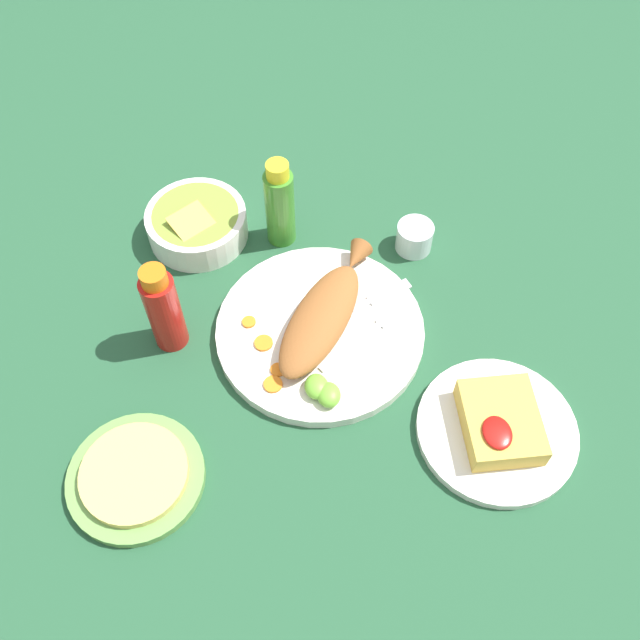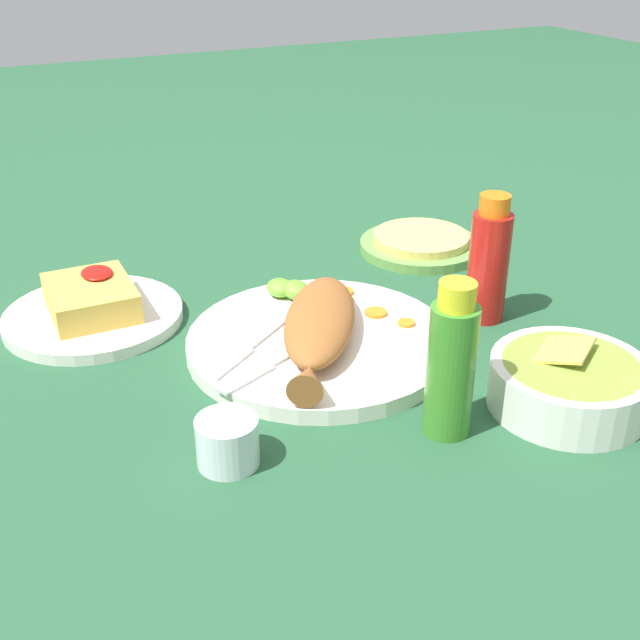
# 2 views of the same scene
# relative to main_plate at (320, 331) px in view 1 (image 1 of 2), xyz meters

# --- Properties ---
(ground_plane) EXTENTS (4.00, 4.00, 0.00)m
(ground_plane) POSITION_rel_main_plate_xyz_m (0.00, 0.00, -0.01)
(ground_plane) COLOR #235133
(main_plate) EXTENTS (0.30, 0.30, 0.02)m
(main_plate) POSITION_rel_main_plate_xyz_m (0.00, 0.00, 0.00)
(main_plate) COLOR white
(main_plate) RESTS_ON ground_plane
(fried_fish) EXTENTS (0.25, 0.18, 0.04)m
(fried_fish) POSITION_rel_main_plate_xyz_m (-0.01, 0.01, 0.03)
(fried_fish) COLOR #935628
(fried_fish) RESTS_ON main_plate
(fork_near) EXTENTS (0.09, 0.18, 0.00)m
(fork_near) POSITION_rel_main_plate_xyz_m (-0.03, 0.07, 0.01)
(fork_near) COLOR silver
(fork_near) RESTS_ON main_plate
(fork_far) EXTENTS (0.12, 0.16, 0.00)m
(fork_far) POSITION_rel_main_plate_xyz_m (0.01, 0.08, 0.01)
(fork_far) COLOR silver
(fork_far) RESTS_ON main_plate
(carrot_slice_near) EXTENTS (0.02, 0.02, 0.00)m
(carrot_slice_near) POSITION_rel_main_plate_xyz_m (-0.02, -0.10, 0.01)
(carrot_slice_near) COLOR orange
(carrot_slice_near) RESTS_ON main_plate
(carrot_slice_mid) EXTENTS (0.03, 0.03, 0.00)m
(carrot_slice_mid) POSITION_rel_main_plate_xyz_m (0.02, -0.08, 0.01)
(carrot_slice_mid) COLOR orange
(carrot_slice_mid) RESTS_ON main_plate
(carrot_slice_far) EXTENTS (0.03, 0.03, 0.00)m
(carrot_slice_far) POSITION_rel_main_plate_xyz_m (0.09, -0.07, 0.01)
(carrot_slice_far) COLOR orange
(carrot_slice_far) RESTS_ON main_plate
(carrot_slice_extra) EXTENTS (0.02, 0.02, 0.00)m
(carrot_slice_extra) POSITION_rel_main_plate_xyz_m (0.07, -0.07, 0.01)
(carrot_slice_extra) COLOR orange
(carrot_slice_extra) RESTS_ON main_plate
(lime_wedge_main) EXTENTS (0.04, 0.03, 0.02)m
(lime_wedge_main) POSITION_rel_main_plate_xyz_m (0.10, -0.02, 0.02)
(lime_wedge_main) COLOR #6BB233
(lime_wedge_main) RESTS_ON main_plate
(lime_wedge_side) EXTENTS (0.04, 0.03, 0.02)m
(lime_wedge_side) POSITION_rel_main_plate_xyz_m (0.12, 0.00, 0.02)
(lime_wedge_side) COLOR #6BB233
(lime_wedge_side) RESTS_ON main_plate
(hot_sauce_bottle_red) EXTENTS (0.05, 0.05, 0.16)m
(hot_sauce_bottle_red) POSITION_rel_main_plate_xyz_m (-0.02, -0.22, 0.07)
(hot_sauce_bottle_red) COLOR #B21914
(hot_sauce_bottle_red) RESTS_ON ground_plane
(hot_sauce_bottle_green) EXTENTS (0.05, 0.05, 0.16)m
(hot_sauce_bottle_green) POSITION_rel_main_plate_xyz_m (-0.19, -0.04, 0.07)
(hot_sauce_bottle_green) COLOR #3D8428
(hot_sauce_bottle_green) RESTS_ON ground_plane
(salt_cup) EXTENTS (0.06, 0.06, 0.05)m
(salt_cup) POSITION_rel_main_plate_xyz_m (-0.15, 0.17, 0.01)
(salt_cup) COLOR silver
(salt_cup) RESTS_ON ground_plane
(side_plate_fries) EXTENTS (0.22, 0.22, 0.01)m
(side_plate_fries) POSITION_rel_main_plate_xyz_m (0.18, 0.22, -0.00)
(side_plate_fries) COLOR white
(side_plate_fries) RESTS_ON ground_plane
(fries_pile) EXTENTS (0.12, 0.10, 0.04)m
(fries_pile) POSITION_rel_main_plate_xyz_m (0.18, 0.22, 0.02)
(fries_pile) COLOR gold
(fries_pile) RESTS_ON side_plate_fries
(guacamole_bowl) EXTENTS (0.16, 0.16, 0.06)m
(guacamole_bowl) POSITION_rel_main_plate_xyz_m (-0.21, -0.18, 0.02)
(guacamole_bowl) COLOR white
(guacamole_bowl) RESTS_ON ground_plane
(tortilla_plate) EXTENTS (0.18, 0.18, 0.01)m
(tortilla_plate) POSITION_rel_main_plate_xyz_m (0.20, -0.26, -0.00)
(tortilla_plate) COLOR #6B9E4C
(tortilla_plate) RESTS_ON ground_plane
(tortilla_stack) EXTENTS (0.14, 0.14, 0.01)m
(tortilla_stack) POSITION_rel_main_plate_xyz_m (0.20, -0.26, 0.01)
(tortilla_stack) COLOR #E0C666
(tortilla_stack) RESTS_ON tortilla_plate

